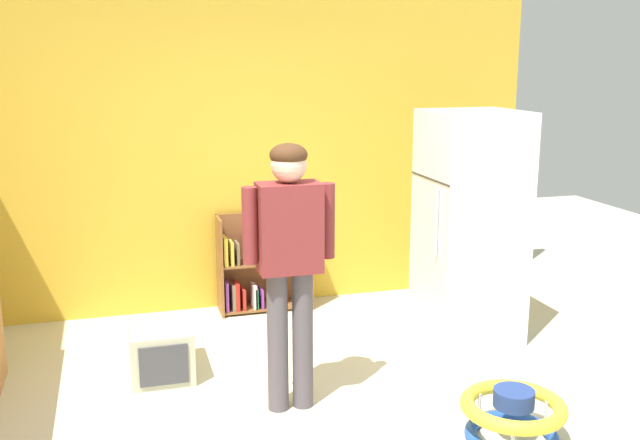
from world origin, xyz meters
The scene contains 7 objects.
ground_plane centered at (0.00, 0.00, 0.00)m, with size 12.00×12.00×0.00m, color beige.
back_wall centered at (0.00, 2.33, 1.35)m, with size 5.20×0.06×2.70m, color gold.
refrigerator centered at (1.53, 1.08, 0.89)m, with size 0.73×0.68×1.78m.
bookshelf centered at (0.06, 2.14, 0.36)m, with size 0.80×0.28×0.85m.
standing_person centered at (-0.10, 0.28, 1.02)m, with size 0.57×0.23×1.68m.
baby_walker centered at (1.02, -0.49, 0.16)m, with size 0.60×0.60×0.32m.
pet_carrier centered at (-0.85, 1.00, 0.18)m, with size 0.42×0.55×0.36m.
Camera 1 is at (-1.10, -3.86, 2.17)m, focal length 40.82 mm.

